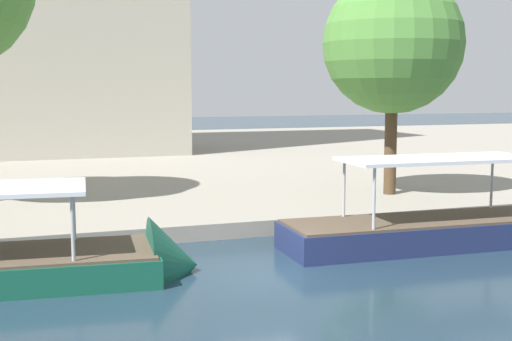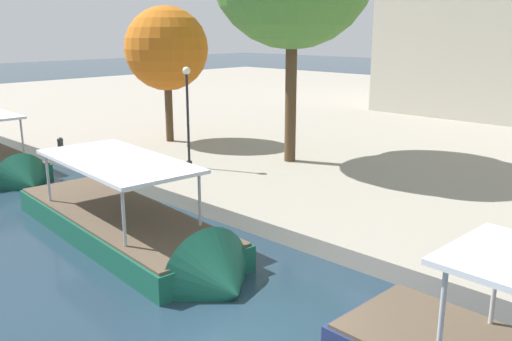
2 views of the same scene
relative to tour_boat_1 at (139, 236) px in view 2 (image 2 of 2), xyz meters
The scene contains 4 objects.
tour_boat_1 is the anchor object (origin of this frame).
mooring_bollard_0 13.50m from the tour_boat_1, 163.27° to the left, with size 0.33×0.33×0.78m.
lamp_post 8.87m from the tour_boat_1, 129.05° to the left, with size 0.35×0.35×4.74m.
tree_2 15.76m from the tour_boat_1, 138.23° to the left, with size 4.72×4.72×7.69m.
Camera 2 is at (7.66, -7.84, 7.04)m, focal length 38.35 mm.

